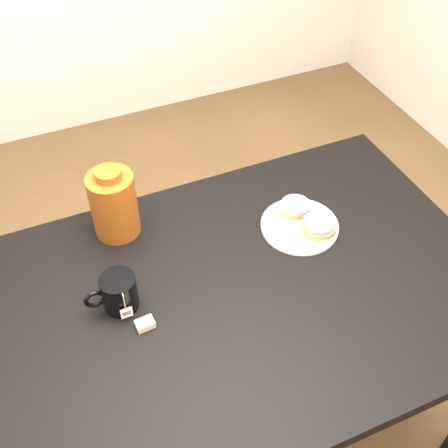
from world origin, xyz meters
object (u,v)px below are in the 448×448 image
object	(u,v)px
table	(231,312)
plate	(300,225)
bagel_front	(319,226)
bagel_package	(114,204)
bagel_back	(295,207)
mug	(118,292)
teabag_pouch	(145,324)

from	to	relation	value
table	plate	bearing A→B (deg)	26.82
table	bagel_front	size ratio (longest dim) A/B	9.66
plate	bagel_package	distance (m)	0.53
plate	bagel_front	bearing A→B (deg)	-41.70
bagel_back	bagel_package	bearing A→B (deg)	163.87
mug	teabag_pouch	size ratio (longest dim) A/B	3.00
table	bagel_front	xyz separation A→B (m)	(0.32, 0.10, 0.11)
table	bagel_back	xyz separation A→B (m)	(0.29, 0.20, 0.11)
bagel_back	teabag_pouch	distance (m)	0.57
bagel_front	bagel_package	size ratio (longest dim) A/B	0.67
bagel_back	bagel_package	size ratio (longest dim) A/B	0.54
mug	teabag_pouch	distance (m)	0.10
bagel_front	mug	bearing A→B (deg)	-177.49
mug	plate	bearing A→B (deg)	5.38
table	teabag_pouch	bearing A→B (deg)	-178.00
bagel_back	mug	distance (m)	0.58
table	plate	size ratio (longest dim) A/B	6.29
mug	teabag_pouch	xyz separation A→B (m)	(0.04, -0.09, -0.04)
teabag_pouch	table	bearing A→B (deg)	2.00
bagel_front	mug	world-z (taller)	mug
plate	bagel_back	distance (m)	0.06
table	bagel_package	xyz separation A→B (m)	(-0.20, 0.34, 0.18)
table	teabag_pouch	distance (m)	0.25
teabag_pouch	bagel_back	bearing A→B (deg)	21.27
table	mug	bearing A→B (deg)	164.03
bagel_package	plate	bearing A→B (deg)	-22.69
table	teabag_pouch	size ratio (longest dim) A/B	31.11
table	bagel_package	size ratio (longest dim) A/B	6.43
bagel_front	teabag_pouch	world-z (taller)	bagel_front
bagel_front	teabag_pouch	distance (m)	0.56
bagel_package	bagel_front	bearing A→B (deg)	-24.45
bagel_front	bagel_package	bearing A→B (deg)	155.55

